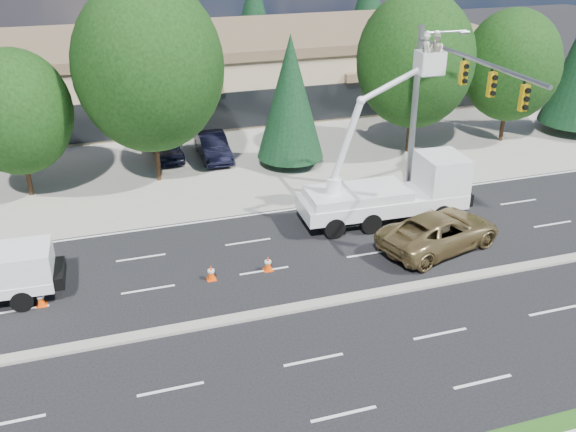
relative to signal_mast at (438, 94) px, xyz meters
name	(u,v)px	position (x,y,z in m)	size (l,w,h in m)	color
ground	(286,311)	(-10.03, -7.04, -6.06)	(140.00, 140.00, 0.00)	black
concrete_apron	(195,147)	(-10.03, 12.96, -6.05)	(140.00, 22.00, 0.01)	gray
road_median	(286,309)	(-10.03, -7.04, -6.00)	(120.00, 0.55, 0.12)	gray
strip_mall	(170,71)	(-10.03, 22.93, -3.23)	(50.40, 15.40, 5.50)	tan
tree_front_c	(16,112)	(-20.03, 7.96, -1.37)	(5.77, 5.77, 8.01)	#332114
tree_front_d	(149,66)	(-13.03, 7.96, 0.53)	(8.11, 8.11, 11.26)	#332114
tree_front_e	(290,97)	(-5.03, 7.96, -1.81)	(4.01, 4.01, 7.91)	#332114
tree_front_f	(415,60)	(2.97, 7.96, -0.20)	(7.22, 7.22, 10.01)	#332114
tree_front_g	(512,65)	(9.97, 7.96, -0.97)	(6.27, 6.27, 8.70)	#332114
tree_back_b	(104,15)	(-14.03, 34.96, -0.59)	(5.17, 5.17, 10.19)	#332114
tree_back_c	(254,14)	(-0.03, 34.96, -1.10)	(4.69, 4.69, 9.24)	#332114
tree_back_d	(368,5)	(11.97, 34.96, -0.76)	(5.00, 5.00, 9.86)	#332114
signal_mast	(438,94)	(0.00, 0.00, 0.00)	(2.76, 10.16, 9.00)	gray
bucket_truck	(397,183)	(-2.34, -0.87, -4.08)	(8.42, 2.96, 9.30)	white
traffic_cone_a	(41,298)	(-19.20, -3.73, -5.72)	(0.40, 0.40, 0.70)	#F24707
traffic_cone_b	(211,273)	(-12.36, -3.85, -5.72)	(0.40, 0.40, 0.70)	#F24707
traffic_cone_c	(268,263)	(-9.85, -3.84, -5.72)	(0.40, 0.40, 0.70)	#F24707
traffic_cone_d	(397,231)	(-3.09, -2.76, -5.72)	(0.40, 0.40, 0.70)	#F24707
minivan	(440,231)	(-1.71, -4.24, -5.21)	(2.81, 6.10, 1.69)	olive
parked_car_west	(167,147)	(-12.03, 11.43, -5.31)	(1.75, 4.35, 1.48)	black
parked_car_east	(213,146)	(-9.31, 10.55, -5.27)	(1.66, 4.77, 1.57)	black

